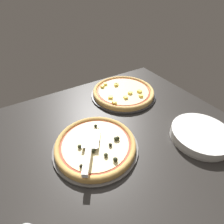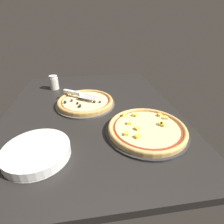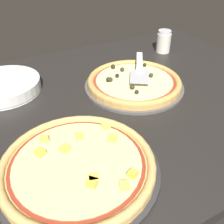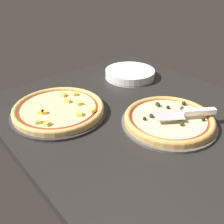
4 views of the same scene
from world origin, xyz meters
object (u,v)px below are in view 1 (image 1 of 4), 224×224
object	(u,v)px
pizza_front	(96,144)
serving_spatula	(88,155)
pizza_back	(123,91)
plate_stack	(201,135)

from	to	relation	value
pizza_front	serving_spatula	size ratio (longest dim) A/B	1.56
pizza_back	serving_spatula	size ratio (longest dim) A/B	1.69
serving_spatula	plate_stack	distance (cm)	49.94
serving_spatula	pizza_front	bearing A→B (deg)	44.18
serving_spatula	plate_stack	bearing A→B (deg)	-16.01
pizza_front	pizza_back	xyz separation A→B (cm)	(33.33, 28.06, 0.02)
pizza_back	plate_stack	size ratio (longest dim) A/B	1.42
pizza_front	plate_stack	distance (cm)	46.36
pizza_front	plate_stack	xyz separation A→B (cm)	(42.14, -19.33, -0.22)
plate_stack	pizza_front	bearing A→B (deg)	155.36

